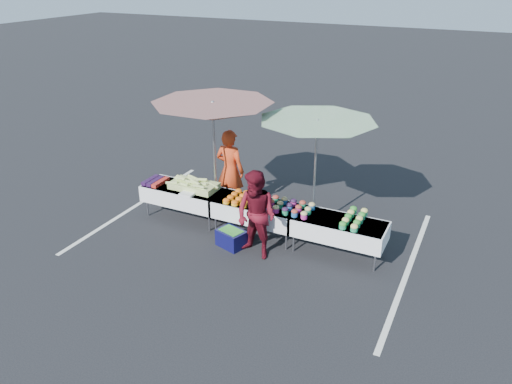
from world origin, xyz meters
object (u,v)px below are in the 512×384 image
at_px(umbrella_right, 317,130).
at_px(umbrella_left, 213,112).
at_px(table_center, 256,210).
at_px(table_left, 184,194).
at_px(storage_bin, 231,238).
at_px(vendor, 230,170).
at_px(table_right, 339,228).
at_px(customer, 256,215).

bearing_deg(umbrella_right, umbrella_left, -170.89).
relative_size(table_center, umbrella_right, 0.74).
bearing_deg(table_left, table_center, 0.00).
height_order(table_left, storage_bin, table_left).
bearing_deg(vendor, table_left, 54.14).
xyz_separation_m(table_right, umbrella_left, (-3.03, 0.45, 1.84)).
xyz_separation_m(table_right, customer, (-1.43, -0.75, 0.31)).
height_order(vendor, umbrella_right, umbrella_right).
bearing_deg(customer, table_center, 128.31).
height_order(table_right, umbrella_left, umbrella_left).
relative_size(table_right, customer, 1.04).
bearing_deg(table_right, table_left, 180.00).
bearing_deg(vendor, customer, 134.79).
xyz_separation_m(table_center, umbrella_right, (0.98, 0.80, 1.66)).
bearing_deg(umbrella_left, table_left, -141.97).
bearing_deg(table_left, table_right, 0.00).
relative_size(table_center, customer, 1.04).
height_order(table_center, umbrella_left, umbrella_left).
height_order(vendor, umbrella_left, umbrella_left).
xyz_separation_m(vendor, storage_bin, (0.85, -1.53, -0.78)).
relative_size(table_center, storage_bin, 2.85).
xyz_separation_m(table_left, table_center, (1.80, 0.00, 0.00)).
bearing_deg(table_left, storage_bin, -22.67).
distance_m(customer, umbrella_right, 2.15).
xyz_separation_m(customer, storage_bin, (-0.61, 0.10, -0.70)).
distance_m(table_right, umbrella_right, 2.02).
relative_size(vendor, customer, 1.09).
height_order(vendor, customer, vendor).
distance_m(table_left, storage_bin, 1.73).
bearing_deg(table_right, storage_bin, -162.36).
bearing_deg(table_left, vendor, 51.17).
bearing_deg(table_center, table_right, 0.00).
distance_m(table_left, umbrella_left, 1.98).
distance_m(table_center, table_right, 1.80).
xyz_separation_m(vendor, umbrella_left, (-0.14, -0.44, 1.46)).
xyz_separation_m(table_center, storage_bin, (-0.24, -0.65, -0.39)).
relative_size(umbrella_left, storage_bin, 5.15).
distance_m(table_left, customer, 2.32).
bearing_deg(table_center, umbrella_right, 39.19).
bearing_deg(storage_bin, umbrella_left, 149.48).
height_order(table_right, customer, customer).
bearing_deg(storage_bin, vendor, 136.40).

